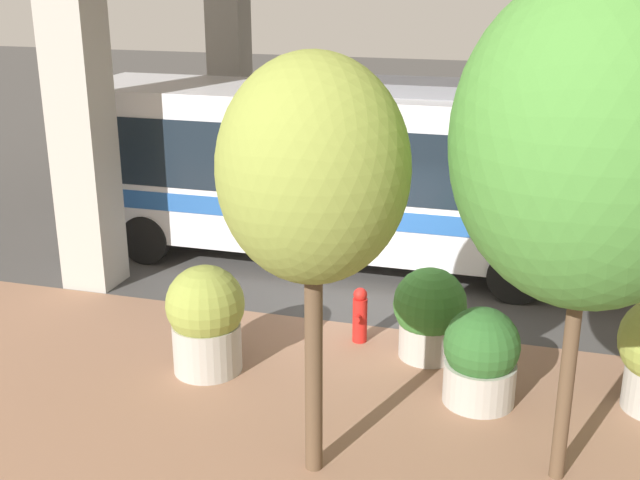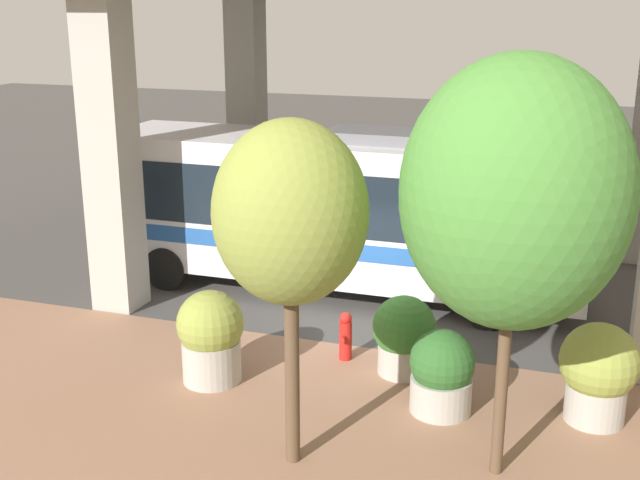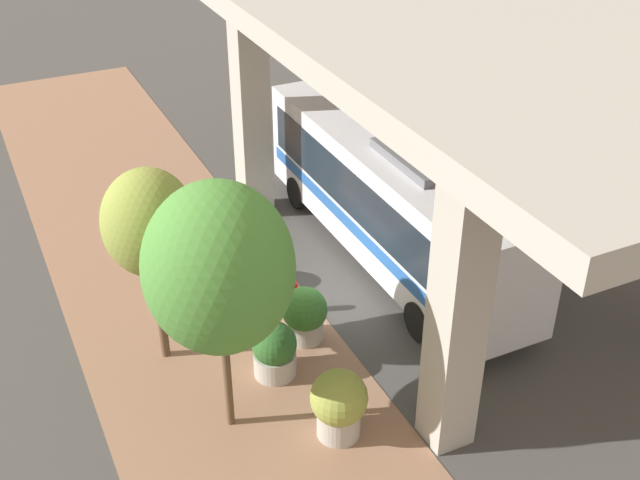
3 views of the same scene
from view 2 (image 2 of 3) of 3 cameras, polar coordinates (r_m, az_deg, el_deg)
name	(u,v)px [view 2 (image 2 of 3)]	position (r m, az deg, el deg)	size (l,w,h in m)	color
ground_plane	(353,347)	(15.47, 2.38, -7.60)	(80.00, 80.00, 0.00)	#474442
sidewalk_strip	(300,421)	(12.92, -1.45, -12.76)	(6.00, 40.00, 0.02)	#936B51
overpass	(409,3)	(17.98, 6.35, 16.38)	(9.40, 18.76, 7.20)	#ADA89E
bus	(340,204)	(17.83, 1.46, 2.54)	(2.74, 10.77, 3.70)	silver
fire_hydrant	(346,336)	(14.76, 1.83, -6.85)	(0.48, 0.23, 0.93)	red
planter_front	(211,336)	(13.95, -7.77, -6.78)	(1.15, 1.15, 1.65)	#ADA89E
planter_middle	(598,371)	(13.27, 19.19, -8.82)	(1.22, 1.22, 1.64)	#ADA89E
planter_back	(442,373)	(13.05, 8.66, -9.32)	(1.04, 1.04, 1.40)	#ADA89E
planter_extra	(404,335)	(14.21, 6.00, -6.73)	(1.12, 1.12, 1.44)	#ADA89E
street_tree_near	(290,215)	(10.50, -2.12, 1.81)	(2.07, 2.07, 4.94)	brown
street_tree_far	(515,194)	(10.41, 13.72, 3.19)	(2.95, 2.95, 5.79)	brown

